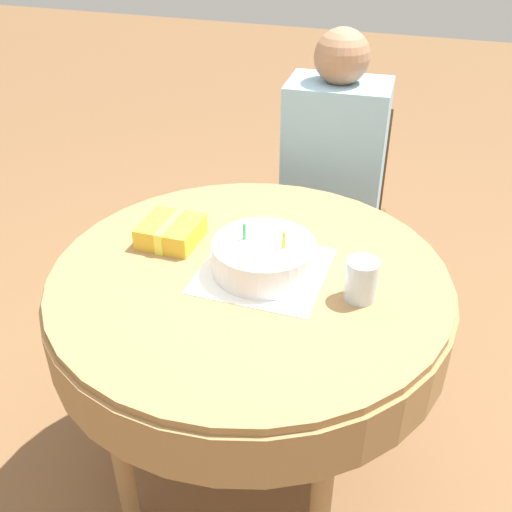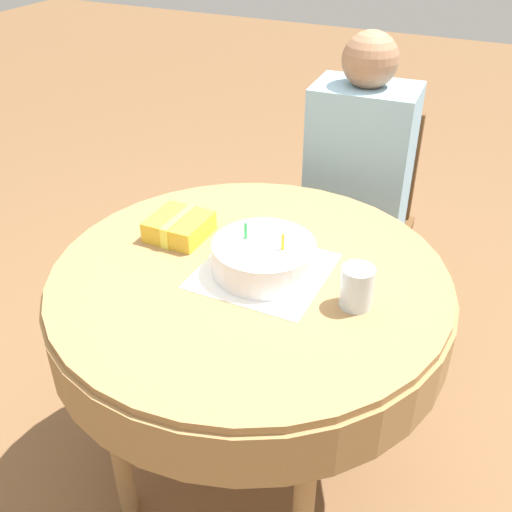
# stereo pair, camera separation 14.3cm
# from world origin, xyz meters

# --- Properties ---
(ground_plane) EXTENTS (12.00, 12.00, 0.00)m
(ground_plane) POSITION_xyz_m (0.00, 0.00, 0.00)
(ground_plane) COLOR brown
(dining_table) EXTENTS (0.99, 0.99, 0.76)m
(dining_table) POSITION_xyz_m (0.00, 0.00, 0.67)
(dining_table) COLOR #9E7547
(dining_table) RESTS_ON ground_plane
(chair) EXTENTS (0.41, 0.41, 0.88)m
(chair) POSITION_xyz_m (0.04, 0.82, 0.49)
(chair) COLOR brown
(chair) RESTS_ON ground_plane
(person) EXTENTS (0.35, 0.34, 1.18)m
(person) POSITION_xyz_m (0.05, 0.74, 0.71)
(person) COLOR #9E7051
(person) RESTS_ON ground_plane
(napkin) EXTENTS (0.30, 0.30, 0.00)m
(napkin) POSITION_xyz_m (0.03, 0.02, 0.76)
(napkin) COLOR white
(napkin) RESTS_ON dining_table
(birthday_cake) EXTENTS (0.25, 0.25, 0.12)m
(birthday_cake) POSITION_xyz_m (0.03, 0.02, 0.80)
(birthday_cake) COLOR white
(birthday_cake) RESTS_ON dining_table
(drinking_glass) EXTENTS (0.07, 0.07, 0.10)m
(drinking_glass) POSITION_xyz_m (0.27, -0.02, 0.81)
(drinking_glass) COLOR silver
(drinking_glass) RESTS_ON dining_table
(gift_box) EXTENTS (0.15, 0.15, 0.06)m
(gift_box) POSITION_xyz_m (-0.24, 0.07, 0.79)
(gift_box) COLOR gold
(gift_box) RESTS_ON dining_table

